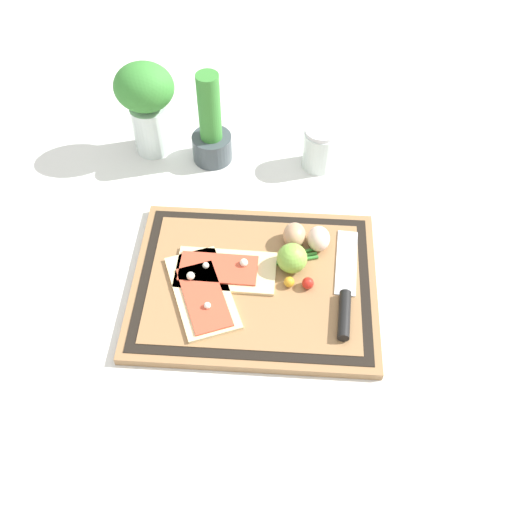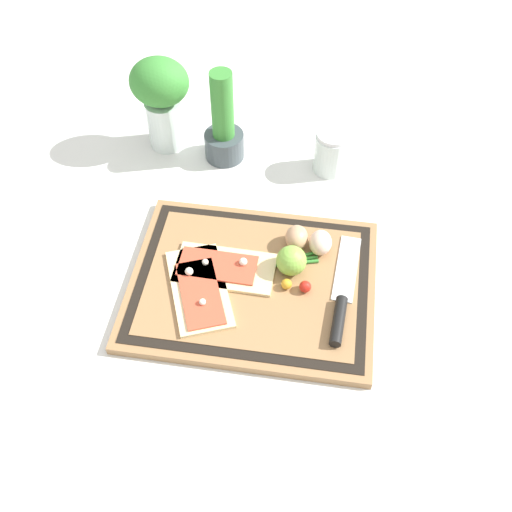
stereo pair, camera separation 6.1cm
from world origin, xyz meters
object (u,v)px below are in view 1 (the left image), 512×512
object	(u,v)px
herb_pot	(211,131)
egg_brown	(295,235)
lime	(292,258)
pizza_slice_near	(202,293)
sauce_jar	(320,150)
cherry_tomato_red	(308,283)
knife	(345,299)
egg_pink	(319,239)
herb_glass	(146,101)
pizza_slice_far	(224,270)
cherry_tomato_yellow	(289,282)

from	to	relation	value
herb_pot	egg_brown	bearing A→B (deg)	-53.75
egg_brown	lime	bearing A→B (deg)	-93.06
pizza_slice_near	egg_brown	world-z (taller)	egg_brown
lime	sauce_jar	bearing A→B (deg)	80.46
cherry_tomato_red	egg_brown	bearing A→B (deg)	104.66
knife	egg_brown	bearing A→B (deg)	125.14
egg_pink	herb_glass	bearing A→B (deg)	142.48
herb_pot	sauce_jar	distance (m)	0.25
pizza_slice_far	cherry_tomato_red	size ratio (longest dim) A/B	8.55
cherry_tomato_red	knife	bearing A→B (deg)	-23.30
knife	herb_glass	xyz separation A→B (m)	(-0.43, 0.43, 0.11)
pizza_slice_near	pizza_slice_far	bearing A→B (deg)	58.36
herb_pot	herb_glass	size ratio (longest dim) A/B	0.99
knife	lime	bearing A→B (deg)	143.94
pizza_slice_near	herb_pot	size ratio (longest dim) A/B	1.00
egg_pink	sauce_jar	size ratio (longest dim) A/B	0.53
egg_pink	sauce_jar	world-z (taller)	sauce_jar
cherry_tomato_red	herb_pot	world-z (taller)	herb_pot
pizza_slice_far	cherry_tomato_red	xyz separation A→B (m)	(0.16, -0.03, 0.01)
egg_pink	herb_glass	xyz separation A→B (m)	(-0.38, 0.30, 0.09)
cherry_tomato_red	herb_glass	bearing A→B (deg)	132.55
knife	herb_glass	world-z (taller)	herb_glass
egg_brown	sauce_jar	world-z (taller)	sauce_jar
egg_brown	lime	distance (m)	0.07
pizza_slice_far	herb_pot	distance (m)	0.36
egg_brown	cherry_tomato_red	world-z (taller)	egg_brown
pizza_slice_far	egg_brown	xyz separation A→B (m)	(0.13, 0.08, 0.02)
egg_brown	cherry_tomato_red	size ratio (longest dim) A/B	2.37
lime	cherry_tomato_red	bearing A→B (deg)	-53.90
cherry_tomato_red	pizza_slice_far	bearing A→B (deg)	170.60
egg_brown	egg_pink	bearing A→B (deg)	-7.32
herb_glass	knife	bearing A→B (deg)	-44.56
pizza_slice_near	herb_glass	size ratio (longest dim) A/B	0.99
egg_brown	cherry_tomato_yellow	distance (m)	0.11
egg_pink	lime	xyz separation A→B (m)	(-0.05, -0.06, 0.01)
pizza_slice_far	sauce_jar	size ratio (longest dim) A/B	1.91
cherry_tomato_red	herb_pot	size ratio (longest dim) A/B	0.10
knife	herb_pot	size ratio (longest dim) A/B	1.17
cherry_tomato_yellow	lime	bearing A→B (deg)	85.34
knife	egg_brown	size ratio (longest dim) A/B	4.84
egg_pink	sauce_jar	xyz separation A→B (m)	(0.00, 0.26, 0.00)
herb_pot	lime	bearing A→B (deg)	-59.95
egg_brown	cherry_tomato_yellow	size ratio (longest dim) A/B	2.64
pizza_slice_far	egg_pink	size ratio (longest dim) A/B	3.60
herb_glass	lime	bearing A→B (deg)	-46.74
cherry_tomato_yellow	cherry_tomato_red	bearing A→B (deg)	-2.33
egg_brown	knife	bearing A→B (deg)	-54.86
knife	sauce_jar	world-z (taller)	sauce_jar
herb_glass	pizza_slice_far	bearing A→B (deg)	-61.21
cherry_tomato_red	herb_glass	distance (m)	0.55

